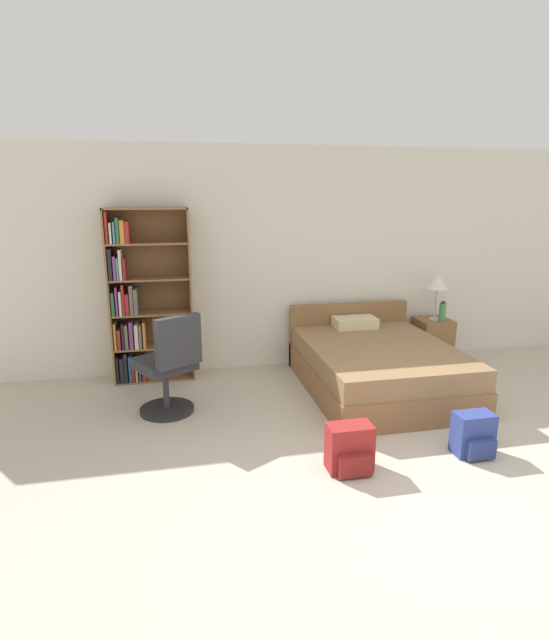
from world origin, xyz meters
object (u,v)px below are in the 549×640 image
nightstand (432,340)px  table_lamp (438,283)px  water_bottle (442,312)px  backpack_blue (474,435)px  bookshelf (140,302)px  office_chair (169,368)px  bed (376,365)px  backpack_red (350,449)px

nightstand → table_lamp: (-0.01, -0.03, 0.73)m
table_lamp → water_bottle: size_ratio=2.33×
backpack_blue → bookshelf: bearing=139.6°
office_chair → nightstand: office_chair is taller
bed → table_lamp: bearing=33.7°
office_chair → table_lamp: 3.42m
bookshelf → nightstand: bearing=-1.0°
bed → table_lamp: (1.07, 0.71, 0.74)m
office_chair → table_lamp: table_lamp is taller
office_chair → backpack_red: office_chair is taller
bed → backpack_blue: bed is taller
bed → nightstand: 1.30m
bed → nightstand: (1.07, 0.74, 0.00)m
bed → table_lamp: table_lamp is taller
table_lamp → backpack_blue: size_ratio=1.62×
office_chair → backpack_blue: office_chair is taller
water_bottle → office_chair: bearing=-165.5°
table_lamp → bookshelf: bearing=178.6°
nightstand → water_bottle: 0.40m
office_chair → backpack_red: (1.33, -1.29, -0.30)m
water_bottle → backpack_blue: 2.36m
water_bottle → backpack_blue: bearing=-113.0°
backpack_red → bookshelf: bearing=125.1°
bookshelf → water_bottle: 3.60m
bed → backpack_blue: 1.51m
nightstand → table_lamp: 0.73m
office_chair → table_lamp: (3.24, 0.93, 0.53)m
bookshelf → backpack_red: bearing=-54.9°
bed → water_bottle: (1.12, 0.64, 0.39)m
bookshelf → water_bottle: bookshelf is taller
backpack_blue → bed: bearing=98.4°
backpack_red → water_bottle: bearing=47.5°
office_chair → bed: bearing=5.7°
nightstand → water_bottle: size_ratio=2.20×
bookshelf → nightstand: size_ratio=3.56×
office_chair → water_bottle: size_ratio=4.12×
table_lamp → backpack_red: table_lamp is taller
table_lamp → nightstand: bearing=76.2°
table_lamp → backpack_blue: (-0.85, -2.20, -0.84)m
water_bottle → backpack_red: size_ratio=0.67×
bookshelf → backpack_blue: 3.61m
office_chair → bookshelf: bearing=106.0°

